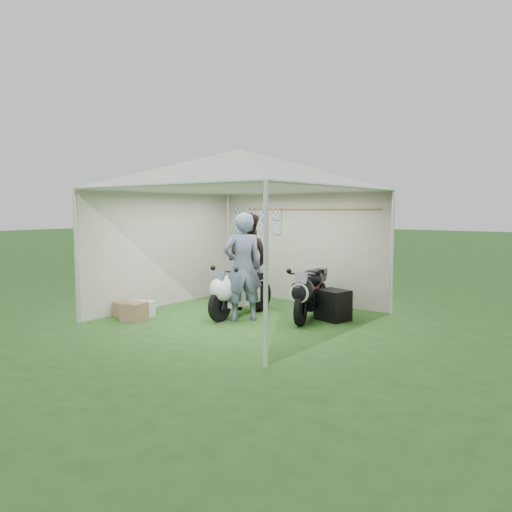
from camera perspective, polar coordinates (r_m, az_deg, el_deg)
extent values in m
plane|color=#27491E|center=(9.06, -1.71, -7.07)|extent=(80.00, 80.00, 0.00)
cylinder|color=silver|center=(9.03, -19.87, -0.05)|extent=(0.06, 0.06, 2.30)
cylinder|color=silver|center=(6.10, 1.13, -2.21)|extent=(0.06, 0.06, 2.30)
cylinder|color=silver|center=(11.69, -3.22, 1.43)|extent=(0.06, 0.06, 2.30)
cylinder|color=silver|center=(9.61, 15.29, 0.39)|extent=(0.06, 0.06, 2.30)
cube|color=beige|center=(10.51, 5.12, 0.98)|extent=(4.00, 0.02, 2.30)
cube|color=beige|center=(10.25, -10.47, 0.80)|extent=(0.02, 4.00, 2.30)
cube|color=beige|center=(7.79, 9.80, -0.62)|extent=(0.02, 4.00, 2.30)
pyramid|color=white|center=(8.87, -1.76, 9.88)|extent=(5.66, 5.66, 0.70)
cube|color=#99A5B7|center=(11.42, -1.96, 4.86)|extent=(0.22, 0.02, 0.28)
cube|color=#99A5B7|center=(11.21, -0.57, 4.85)|extent=(0.22, 0.02, 0.28)
cube|color=#99A5B7|center=(11.00, 0.88, 4.84)|extent=(0.22, 0.01, 0.28)
cube|color=#99A5B7|center=(10.79, 2.39, 4.83)|extent=(0.22, 0.01, 0.28)
cube|color=#99A5B7|center=(11.43, -1.96, 3.36)|extent=(0.22, 0.02, 0.28)
cube|color=#99A5B7|center=(11.21, -0.56, 3.32)|extent=(0.22, 0.01, 0.28)
cube|color=#99A5B7|center=(11.00, 0.88, 3.28)|extent=(0.22, 0.02, 0.28)
cube|color=#99A5B7|center=(10.80, 2.38, 3.24)|extent=(0.22, 0.01, 0.28)
cylinder|color=#D8590C|center=(10.35, 6.01, 5.33)|extent=(3.20, 0.02, 0.02)
cylinder|color=black|center=(8.74, -4.14, -5.69)|extent=(0.13, 0.56, 0.56)
cylinder|color=black|center=(9.78, 0.52, -4.48)|extent=(0.17, 0.56, 0.56)
cube|color=white|center=(9.20, -1.84, -4.64)|extent=(0.37, 0.90, 0.28)
ellipsoid|color=white|center=(8.76, -3.78, -3.69)|extent=(0.45, 0.58, 0.46)
ellipsoid|color=white|center=(9.22, -1.52, -2.29)|extent=(0.44, 0.60, 0.33)
cube|color=black|center=(9.53, -0.24, -2.38)|extent=(0.28, 0.57, 0.13)
cube|color=white|center=(9.78, 0.76, -1.74)|extent=(0.22, 0.29, 0.17)
cube|color=black|center=(9.48, -0.55, -3.38)|extent=(0.12, 0.51, 0.09)
cube|color=#3F474C|center=(8.64, -4.24, -2.21)|extent=(0.23, 0.15, 0.20)
cylinder|color=black|center=(8.45, 5.13, -6.11)|extent=(0.24, 0.55, 0.55)
cylinder|color=black|center=(9.67, 7.27, -4.66)|extent=(0.28, 0.57, 0.55)
cube|color=black|center=(9.00, 6.20, -4.93)|extent=(0.54, 0.92, 0.27)
ellipsoid|color=black|center=(8.48, 5.32, -4.05)|extent=(0.55, 0.64, 0.46)
ellipsoid|color=black|center=(9.03, 6.38, -2.54)|extent=(0.54, 0.65, 0.32)
cube|color=black|center=(9.39, 6.95, -2.58)|extent=(0.38, 0.59, 0.13)
cube|color=black|center=(9.67, 7.41, -1.92)|extent=(0.27, 0.32, 0.16)
cube|color=#8A0706|center=(9.32, 6.80, -3.60)|extent=(0.22, 0.51, 0.09)
cube|color=#3F474C|center=(8.34, 5.13, -2.55)|extent=(0.25, 0.19, 0.19)
cylinder|color=white|center=(8.29, 4.93, -4.26)|extent=(0.32, 0.11, 0.33)
cube|color=blue|center=(9.78, 7.39, -5.43)|extent=(0.38, 0.29, 0.25)
imported|color=black|center=(9.72, -1.02, -0.60)|extent=(1.01, 0.84, 1.88)
imported|color=slate|center=(8.69, -1.53, -1.27)|extent=(0.78, 0.82, 1.90)
cube|color=black|center=(8.94, 8.78, -5.55)|extent=(0.64, 0.56, 0.54)
cube|color=silver|center=(9.36, -13.01, -5.93)|extent=(0.50, 0.44, 0.28)
cube|color=brown|center=(9.04, -13.73, -6.20)|extent=(0.43, 0.43, 0.32)
cube|color=silver|center=(9.50, -14.25, -5.90)|extent=(0.34, 0.28, 0.24)
cube|color=brown|center=(9.43, -14.76, -5.94)|extent=(0.43, 0.34, 0.26)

